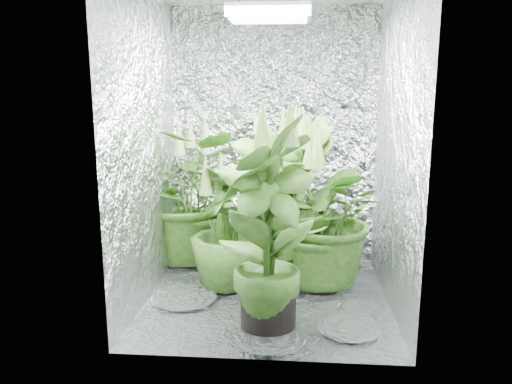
{
  "coord_description": "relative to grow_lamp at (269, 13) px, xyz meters",
  "views": [
    {
      "loc": [
        0.17,
        -3.16,
        1.39
      ],
      "look_at": [
        -0.08,
        0.0,
        0.72
      ],
      "focal_mm": 35.0,
      "sensor_mm": 36.0,
      "label": 1
    }
  ],
  "objects": [
    {
      "name": "ground",
      "position": [
        0.0,
        0.0,
        -1.83
      ],
      "size": [
        1.6,
        1.6,
        0.0
      ],
      "primitive_type": "plane",
      "color": "white",
      "rests_on": "ground"
    },
    {
      "name": "walls",
      "position": [
        0.0,
        0.0,
        -0.83
      ],
      "size": [
        1.62,
        1.62,
        2.0
      ],
      "color": "white",
      "rests_on": "ground"
    },
    {
      "name": "grow_lamp",
      "position": [
        0.0,
        0.0,
        0.0
      ],
      "size": [
        0.5,
        0.3,
        0.22
      ],
      "color": "gray",
      "rests_on": "ceiling"
    },
    {
      "name": "plant_a",
      "position": [
        -0.64,
        0.64,
        -1.27
      ],
      "size": [
        1.05,
        1.05,
        1.16
      ],
      "rotation": [
        0.0,
        0.0,
        6.18
      ],
      "color": "black",
      "rests_on": "ground"
    },
    {
      "name": "plant_b",
      "position": [
        0.03,
        0.11,
        -1.24
      ],
      "size": [
        0.86,
        0.86,
        1.26
      ],
      "rotation": [
        0.0,
        0.0,
        0.78
      ],
      "color": "black",
      "rests_on": "ground"
    },
    {
      "name": "plant_c",
      "position": [
        0.17,
        0.35,
        -1.24
      ],
      "size": [
        0.77,
        0.77,
        1.26
      ],
      "rotation": [
        0.0,
        0.0,
        1.81
      ],
      "color": "black",
      "rests_on": "ground"
    },
    {
      "name": "plant_d",
      "position": [
        -0.3,
        0.13,
        -1.39
      ],
      "size": [
        0.67,
        0.67,
        0.96
      ],
      "rotation": [
        0.0,
        0.0,
        2.59
      ],
      "color": "black",
      "rests_on": "ground"
    },
    {
      "name": "plant_e",
      "position": [
        0.37,
        0.19,
        -1.3
      ],
      "size": [
        1.18,
        1.18,
        1.1
      ],
      "rotation": [
        0.0,
        0.0,
        3.54
      ],
      "color": "black",
      "rests_on": "ground"
    },
    {
      "name": "plant_f",
      "position": [
        0.03,
        -0.49,
        -1.2
      ],
      "size": [
        0.89,
        0.89,
        1.34
      ],
      "rotation": [
        0.0,
        0.0,
        4.16
      ],
      "color": "black",
      "rests_on": "ground"
    },
    {
      "name": "circulation_fan",
      "position": [
        0.59,
        0.63,
        -1.66
      ],
      "size": [
        0.19,
        0.33,
        0.38
      ],
      "rotation": [
        0.0,
        0.0,
        -0.26
      ],
      "color": "black",
      "rests_on": "ground"
    },
    {
      "name": "plant_label",
      "position": [
        0.1,
        -0.52,
        -1.53
      ],
      "size": [
        0.05,
        0.02,
        0.08
      ],
      "primitive_type": "cube",
      "rotation": [
        -0.21,
        0.0,
        -0.02
      ],
      "color": "white",
      "rests_on": "plant_f"
    }
  ]
}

